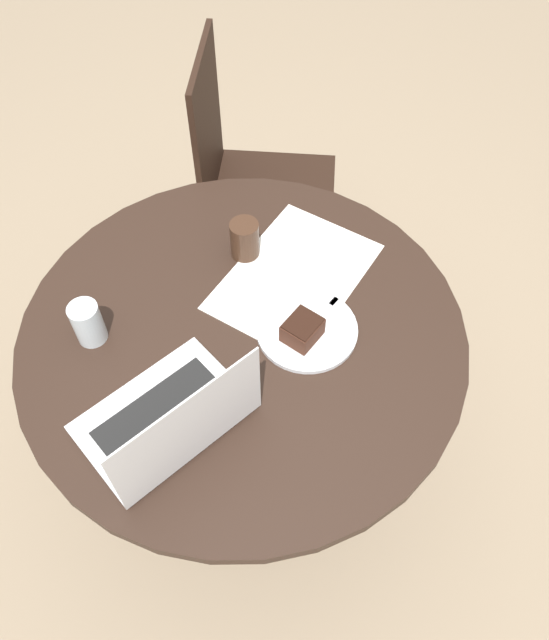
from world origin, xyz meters
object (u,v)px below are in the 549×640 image
(chair, at_px, (250,185))
(coffee_glass, at_px, (245,239))
(plate, at_px, (307,329))
(laptop, at_px, (170,420))

(chair, bearing_deg, coffee_glass, 5.86)
(plate, xyz_separation_m, laptop, (0.27, -0.27, 0.04))
(chair, relative_size, plate, 4.09)
(chair, xyz_separation_m, laptop, (1.04, -0.04, 0.30))
(chair, bearing_deg, plate, 16.31)
(plate, relative_size, laptop, 0.58)
(laptop, bearing_deg, chair, 41.22)
(chair, xyz_separation_m, plate, (0.77, 0.23, 0.26))
(coffee_glass, xyz_separation_m, laptop, (0.50, -0.10, -0.01))
(plate, bearing_deg, coffee_glass, -143.31)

